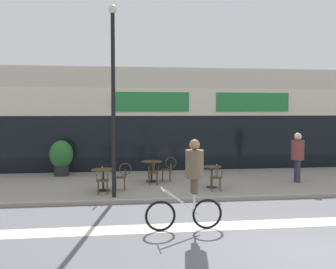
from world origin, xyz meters
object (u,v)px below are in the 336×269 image
object	(u,v)px
cafe_chair_0_near	(102,178)
cafe_chair_1_side	(168,167)
bistro_table_1	(151,167)
planter_pot	(61,157)
cafe_chair_0_side	(122,175)
pedestrian_near_end	(298,153)
lamp_post	(113,89)
cyclist_0	(191,179)
bistro_table_0	(103,175)
cafe_chair_1_near	(153,170)
bistro_table_2	(212,173)
cafe_chair_2_near	(216,175)

from	to	relation	value
cafe_chair_0_near	cafe_chair_1_side	size ratio (longest dim) A/B	1.00
bistro_table_1	planter_pot	size ratio (longest dim) A/B	0.54
cafe_chair_0_side	pedestrian_near_end	bearing A→B (deg)	-175.77
bistro_table_1	cafe_chair_1_side	distance (m)	0.63
lamp_post	cyclist_0	world-z (taller)	lamp_post
bistro_table_1	cyclist_0	world-z (taller)	cyclist_0
bistro_table_0	cafe_chair_1_near	xyz separation A→B (m)	(1.72, 0.81, 0.00)
bistro_table_0	cafe_chair_1_side	xyz separation A→B (m)	(2.34, 1.43, 0.00)
bistro_table_2	cafe_chair_0_side	xyz separation A→B (m)	(-3.02, -0.06, 0.00)
bistro_table_2	cafe_chair_2_near	world-z (taller)	cafe_chair_2_near
bistro_table_2	cyclist_0	size ratio (longest dim) A/B	0.35
cafe_chair_1_near	cyclist_0	distance (m)	5.00
bistro_table_1	cafe_chair_1_near	distance (m)	0.63
bistro_table_2	cafe_chair_0_side	bearing A→B (deg)	-178.85
bistro_table_1	pedestrian_near_end	size ratio (longest dim) A/B	0.42
pedestrian_near_end	cyclist_0	bearing A→B (deg)	49.33
bistro_table_1	cyclist_0	xyz separation A→B (m)	(0.41, -5.58, 0.50)
bistro_table_0	cafe_chair_0_side	size ratio (longest dim) A/B	0.85
cafe_chair_1_side	cafe_chair_1_near	bearing A→B (deg)	48.08
planter_pot	cyclist_0	size ratio (longest dim) A/B	0.68
bistro_table_1	cafe_chair_1_near	bearing A→B (deg)	-89.70
bistro_table_0	bistro_table_1	distance (m)	2.24
lamp_post	cyclist_0	distance (m)	4.23
cyclist_0	cafe_chair_0_near	bearing A→B (deg)	-60.86
cafe_chair_2_near	pedestrian_near_end	size ratio (longest dim) A/B	0.50
cafe_chair_0_near	planter_pot	world-z (taller)	planter_pot
bistro_table_0	cafe_chair_1_near	world-z (taller)	cafe_chair_1_near
cafe_chair_0_side	cafe_chair_1_side	xyz separation A→B (m)	(1.71, 1.43, 0.00)
bistro_table_1	cyclist_0	size ratio (longest dim) A/B	0.37
bistro_table_0	cafe_chair_1_side	bearing A→B (deg)	31.48
lamp_post	cafe_chair_1_near	bearing A→B (deg)	53.16
bistro_table_2	cafe_chair_1_near	xyz separation A→B (m)	(-1.93, 0.75, 0.00)
cafe_chair_1_near	cafe_chair_2_near	world-z (taller)	same
lamp_post	cyclist_0	xyz separation A→B (m)	(1.77, -3.14, -2.22)
bistro_table_1	cafe_chair_2_near	distance (m)	2.78
cafe_chair_0_side	cafe_chair_1_near	size ratio (longest dim) A/B	1.00
cyclist_0	planter_pot	bearing A→B (deg)	-64.31
cafe_chair_0_near	pedestrian_near_end	world-z (taller)	pedestrian_near_end
bistro_table_1	planter_pot	distance (m)	3.93
cafe_chair_0_side	cyclist_0	xyz separation A→B (m)	(1.50, -4.15, 0.54)
cafe_chair_2_near	cyclist_0	distance (m)	3.92
cafe_chair_0_side	lamp_post	xyz separation A→B (m)	(-0.27, -1.01, 2.76)
cafe_chair_1_near	cafe_chair_2_near	xyz separation A→B (m)	(1.92, -1.37, 0.00)
cafe_chair_1_near	cafe_chair_2_near	size ratio (longest dim) A/B	1.00
cafe_chair_1_side	cyclist_0	xyz separation A→B (m)	(-0.21, -5.58, 0.54)
pedestrian_near_end	planter_pot	bearing A→B (deg)	-11.69
bistro_table_0	bistro_table_2	world-z (taller)	bistro_table_2
bistro_table_0	planter_pot	distance (m)	3.72
cafe_chair_1_near	cyclist_0	xyz separation A→B (m)	(0.41, -4.95, 0.54)
bistro_table_1	cafe_chair_2_near	bearing A→B (deg)	-46.08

